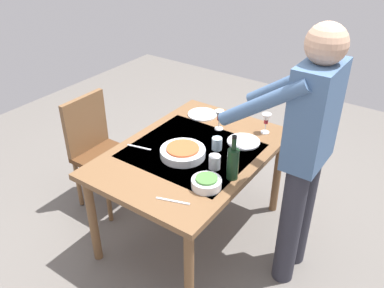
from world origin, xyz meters
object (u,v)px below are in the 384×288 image
wine_bottle (233,163)px  side_bowl_salad (206,182)px  wine_glass_left (219,116)px  water_cup_near_right (215,162)px  person_server (305,148)px  dinner_plate_near (202,114)px  dinner_plate_far (244,142)px  wine_glass_right (266,120)px  water_cup_near_left (217,144)px  serving_bowl_pasta (183,152)px  dining_table (192,160)px  chair_near (97,145)px

wine_bottle → side_bowl_salad: wine_bottle is taller
wine_glass_left → side_bowl_salad: 0.72m
water_cup_near_right → person_server: bearing=111.2°
dinner_plate_near → dinner_plate_far: size_ratio=1.00×
wine_glass_right → side_bowl_salad: bearing=0.6°
wine_glass_right → water_cup_near_left: wine_glass_right is taller
serving_bowl_pasta → dinner_plate_near: bearing=-158.5°
wine_bottle → dining_table: bearing=-107.3°
dining_table → wine_glass_left: (-0.36, -0.01, 0.18)m
wine_glass_left → dinner_plate_far: 0.27m
dining_table → wine_glass_left: size_ratio=8.85×
person_server → dinner_plate_far: 0.57m
dinner_plate_far → side_bowl_salad: bearing=6.8°
water_cup_near_left → side_bowl_salad: water_cup_near_left is taller
chair_near → person_server: bearing=97.2°
serving_bowl_pasta → dinner_plate_far: 0.46m
person_server → wine_glass_left: size_ratio=11.19×
dining_table → water_cup_near_right: bearing=68.8°
water_cup_near_right → dinner_plate_far: bearing=-179.7°
water_cup_near_left → wine_bottle: bearing=47.8°
water_cup_near_right → dinner_plate_near: size_ratio=0.40×
dining_table → person_server: person_server is taller
wine_glass_left → side_bowl_salad: bearing=25.8°
dining_table → wine_glass_right: (-0.51, 0.30, 0.18)m
dining_table → water_cup_near_right: 0.28m
dining_table → chair_near: size_ratio=1.47×
dining_table → water_cup_near_left: (-0.11, 0.13, 0.12)m
wine_bottle → serving_bowl_pasta: (-0.02, -0.39, -0.08)m
wine_bottle → side_bowl_salad: bearing=-24.5°
water_cup_near_left → person_server: bearing=89.0°
dining_table → dinner_plate_far: 0.39m
water_cup_near_left → dinner_plate_near: bearing=-135.4°
serving_bowl_pasta → side_bowl_salad: bearing=58.4°
side_bowl_salad → dinner_plate_far: size_ratio=0.78×
water_cup_near_left → dinner_plate_far: 0.22m
dining_table → wine_bottle: bearing=72.7°
wine_glass_left → wine_glass_right: bearing=115.9°
dining_table → wine_bottle: size_ratio=4.51×
side_bowl_salad → water_cup_near_right: bearing=-161.1°
chair_near → wine_bottle: 1.27m
person_server → wine_glass_left: person_server is taller
person_server → water_cup_near_right: (0.19, -0.49, -0.18)m
side_bowl_salad → dinner_plate_far: 0.58m
person_server → wine_bottle: person_server is taller
dinner_plate_near → wine_bottle: bearing=45.8°
wine_glass_right → dinner_plate_far: (0.21, -0.06, -0.10)m
water_cup_near_left → wine_glass_left: bearing=-151.1°
wine_bottle → serving_bowl_pasta: wine_bottle is taller
serving_bowl_pasta → side_bowl_salad: size_ratio=1.67×
side_bowl_salad → dining_table: bearing=-133.3°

